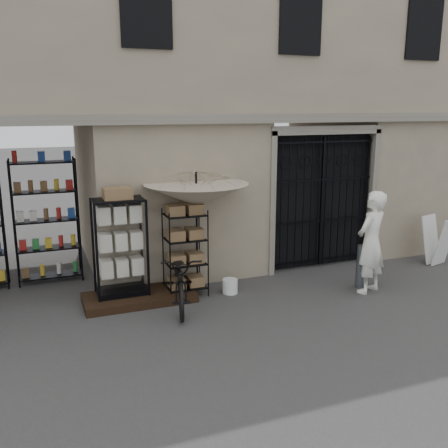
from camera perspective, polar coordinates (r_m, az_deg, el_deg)
name	(u,v)px	position (r m, az deg, el deg)	size (l,w,h in m)	color
ground	(297,314)	(8.79, 8.32, -10.13)	(80.00, 80.00, 0.00)	black
main_building	(215,60)	(11.76, -1.01, 18.28)	(14.00, 4.00, 9.00)	gray
shop_recess	(9,217)	(9.99, -23.33, 0.79)	(3.00, 1.70, 3.00)	black
shop_shelving	(9,224)	(10.53, -23.40, -0.02)	(2.70, 0.50, 2.50)	black
iron_gate	(318,199)	(11.11, 10.69, 2.81)	(2.50, 0.21, 3.00)	black
step_platform	(140,297)	(9.33, -9.63, -8.27)	(2.00, 0.90, 0.15)	black
display_cabinet	(120,252)	(9.12, -11.75, -3.15)	(0.96, 0.69, 1.90)	black
wire_rack	(185,253)	(9.33, -4.44, -3.37)	(0.80, 0.64, 1.65)	black
market_umbrella	(196,189)	(9.25, -3.19, 4.05)	(1.94, 1.97, 2.77)	black
white_bucket	(230,286)	(9.57, 0.70, -7.12)	(0.29, 0.29, 0.28)	white
bicycle	(181,306)	(9.04, -4.91, -9.35)	(0.67, 1.01, 1.93)	black
steel_bollard	(360,267)	(10.12, 15.30, -4.72)	(0.16, 0.16, 0.86)	slate
shopkeeper	(367,291)	(10.08, 16.08, -7.41)	(0.72, 1.96, 0.47)	white
easel_sign	(438,241)	(12.12, 23.23, -1.75)	(0.65, 0.70, 1.08)	silver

